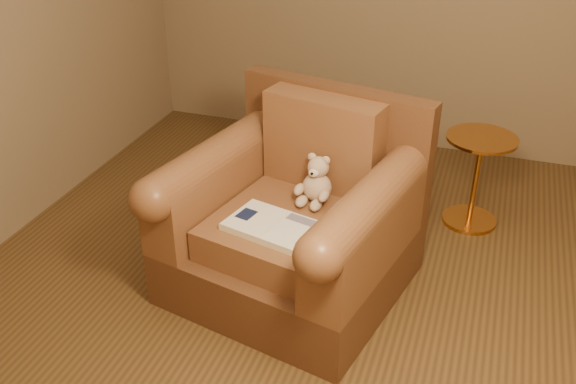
% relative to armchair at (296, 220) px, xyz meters
% --- Properties ---
extents(floor, '(4.00, 4.00, 0.00)m').
position_rel_armchair_xyz_m(floor, '(0.23, -0.06, -0.38)').
color(floor, brown).
rests_on(floor, ground).
extents(armchair, '(1.29, 1.25, 0.99)m').
position_rel_armchair_xyz_m(armchair, '(0.00, 0.00, 0.00)').
color(armchair, '#56321C').
rests_on(armchair, floor).
extents(teddy_bear, '(0.19, 0.22, 0.26)m').
position_rel_armchair_xyz_m(teddy_bear, '(0.08, 0.08, 0.19)').
color(teddy_bear, tan).
rests_on(teddy_bear, armchair).
extents(guidebook, '(0.52, 0.38, 0.04)m').
position_rel_armchair_xyz_m(guidebook, '(-0.02, -0.26, 0.11)').
color(guidebook, beige).
rests_on(guidebook, armchair).
extents(side_table, '(0.42, 0.42, 0.58)m').
position_rel_armchair_xyz_m(side_table, '(0.85, 0.91, -0.07)').
color(side_table, '#C98237').
rests_on(side_table, floor).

